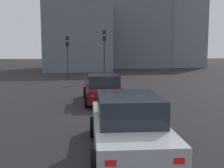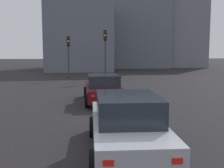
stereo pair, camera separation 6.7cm
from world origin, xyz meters
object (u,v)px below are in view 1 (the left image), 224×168
(car_silver_second, at_px, (127,125))
(traffic_light_near_left, at_px, (104,45))
(traffic_light_near_right, at_px, (67,48))
(car_maroon_lead, at_px, (103,89))

(car_silver_second, xyz_separation_m, traffic_light_near_left, (17.41, -0.57, 2.39))
(traffic_light_near_left, xyz_separation_m, traffic_light_near_right, (1.67, 3.28, -0.31))
(traffic_light_near_right, bearing_deg, car_silver_second, -0.50)
(car_silver_second, height_order, traffic_light_near_right, traffic_light_near_right)
(car_maroon_lead, height_order, car_silver_second, car_silver_second)
(car_silver_second, height_order, traffic_light_near_left, traffic_light_near_left)
(car_maroon_lead, distance_m, traffic_light_near_right, 12.13)
(car_maroon_lead, height_order, traffic_light_near_left, traffic_light_near_left)
(car_silver_second, xyz_separation_m, traffic_light_near_right, (19.09, 2.71, 2.07))
(car_maroon_lead, bearing_deg, car_silver_second, 179.93)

